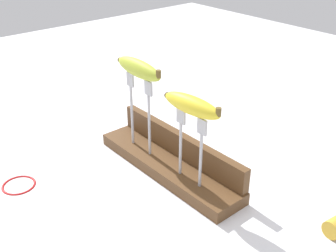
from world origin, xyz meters
TOP-DOWN VIEW (x-y plane):
  - ground_plane at (0.00, 0.00)m, footprint 3.00×3.00m
  - wooden_board at (0.00, 0.00)m, footprint 0.45×0.10m
  - board_backstop at (0.00, 0.04)m, footprint 0.44×0.02m
  - fork_stand_left at (-0.09, -0.01)m, footprint 0.10×0.01m
  - fork_stand_right at (0.09, -0.01)m, footprint 0.09×0.01m
  - banana_raised_left at (-0.09, -0.01)m, footprint 0.17×0.04m
  - banana_raised_right at (0.09, -0.01)m, footprint 0.16×0.05m
  - wire_coil at (-0.19, -0.32)m, footprint 0.08×0.08m

SIDE VIEW (x-z plane):
  - ground_plane at x=0.00m, z-range 0.00..0.00m
  - wire_coil at x=-0.19m, z-range 0.00..0.01m
  - wooden_board at x=0.00m, z-range 0.00..0.03m
  - board_backstop at x=0.00m, z-range 0.03..0.09m
  - fork_stand_right at x=0.09m, z-range 0.05..0.22m
  - fork_stand_left at x=-0.09m, z-range 0.05..0.25m
  - banana_raised_right at x=0.09m, z-range 0.20..0.25m
  - banana_raised_left at x=-0.09m, z-range 0.23..0.28m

